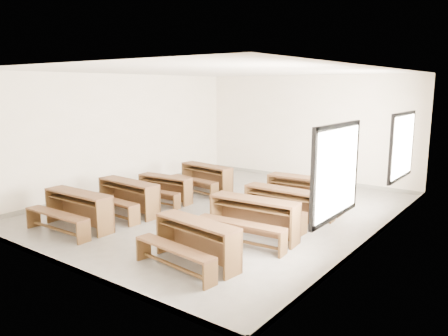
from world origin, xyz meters
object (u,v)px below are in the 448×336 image
Objects in this scene: desk_set_4 at (195,239)px; desk_set_7 at (304,191)px; desk_set_0 at (76,208)px; desk_set_1 at (127,195)px; desk_set_6 at (280,203)px; desk_set_2 at (164,187)px; desk_set_3 at (205,176)px; desk_set_5 at (253,216)px.

desk_set_7 is at bearing 96.08° from desk_set_4.
desk_set_0 is 3.11m from desk_set_4.
desk_set_1 is at bearing -144.01° from desk_set_7.
desk_set_4 is 1.04× the size of desk_set_6.
desk_set_2 is 3.16m from desk_set_6.
desk_set_1 is 2.74m from desk_set_3.
desk_set_7 is at bearing 18.54° from desk_set_2.
desk_set_1 is 1.00× the size of desk_set_3.
desk_set_0 is at bearing -158.13° from desk_set_5.
desk_set_0 reaches higher than desk_set_4.
desk_set_4 is at bearing -98.50° from desk_set_5.
desk_set_0 reaches higher than desk_set_1.
desk_set_4 is 0.92× the size of desk_set_7.
desk_set_1 is 1.06× the size of desk_set_6.
desk_set_2 is at bearing 89.93° from desk_set_0.
desk_set_0 is at bearing -84.09° from desk_set_3.
desk_set_6 is (3.09, 1.54, -0.01)m from desk_set_1.
desk_set_3 is 3.98m from desk_set_5.
desk_set_6 is at bearing 41.41° from desk_set_0.
desk_set_7 is (3.05, -0.11, 0.04)m from desk_set_3.
desk_set_1 is 3.45m from desk_set_6.
desk_set_7 is at bearing 50.44° from desk_set_0.
desk_set_4 is 1.57m from desk_set_5.
desk_set_5 is at bearing 25.44° from desk_set_0.
desk_set_3 reaches higher than desk_set_2.
desk_set_6 reaches higher than desk_set_2.
desk_set_4 reaches higher than desk_set_2.
desk_set_1 is 1.26m from desk_set_2.
desk_set_4 is at bearing -45.91° from desk_set_3.
desk_set_1 is at bearing -153.24° from desk_set_6.
desk_set_5 is at bearing -21.25° from desk_set_2.
desk_set_5 is at bearing -84.27° from desk_set_6.
desk_set_3 is 1.02× the size of desk_set_4.
desk_set_1 reaches higher than desk_set_3.
desk_set_7 reaches higher than desk_set_1.
desk_set_2 is 0.93× the size of desk_set_6.
desk_set_1 is at bearing -92.20° from desk_set_2.
desk_set_1 is 1.02× the size of desk_set_4.
desk_set_3 reaches higher than desk_set_6.
desk_set_2 is at bearing -87.95° from desk_set_3.
desk_set_4 is at bearing -19.19° from desk_set_1.
desk_set_3 is (0.13, 1.48, 0.05)m from desk_set_2.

